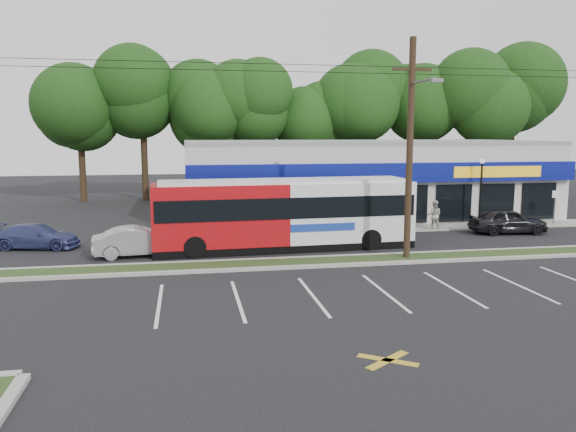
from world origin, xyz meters
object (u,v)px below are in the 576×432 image
(sign_post, at_px, (555,201))
(metrobus, at_px, (285,212))
(utility_pole, at_px, (407,142))
(pedestrian_a, at_px, (353,225))
(lamp_post, at_px, (481,185))
(car_blue, at_px, (37,236))
(car_dark, at_px, (508,221))
(car_silver, at_px, (139,241))
(pedestrian_b, at_px, (434,215))

(sign_post, height_order, metrobus, metrobus)
(utility_pole, relative_size, pedestrian_a, 31.10)
(lamp_post, bearing_deg, utility_pole, -136.05)
(lamp_post, xyz_separation_m, pedestrian_a, (-9.00, -2.65, -1.87))
(pedestrian_a, bearing_deg, utility_pole, 75.83)
(car_blue, bearing_deg, utility_pole, -97.20)
(sign_post, bearing_deg, metrobus, -167.33)
(utility_pole, bearing_deg, car_blue, 161.22)
(car_blue, bearing_deg, car_dark, -79.28)
(pedestrian_a, bearing_deg, metrobus, -1.45)
(car_silver, xyz_separation_m, car_blue, (-5.27, 2.83, -0.08))
(utility_pole, height_order, lamp_post, utility_pole)
(utility_pole, bearing_deg, car_dark, 32.52)
(lamp_post, distance_m, pedestrian_b, 3.75)
(car_dark, relative_size, car_silver, 1.02)
(lamp_post, xyz_separation_m, sign_post, (5.00, -0.23, -1.12))
(metrobus, height_order, car_dark, metrobus)
(car_blue, bearing_deg, pedestrian_a, -80.78)
(car_blue, xyz_separation_m, pedestrian_b, (22.25, 1.46, 0.28))
(utility_pole, bearing_deg, sign_post, 30.15)
(sign_post, height_order, pedestrian_b, sign_post)
(sign_post, relative_size, car_dark, 0.51)
(pedestrian_b, bearing_deg, pedestrian_a, 44.98)
(pedestrian_b, bearing_deg, lamp_post, -146.60)
(lamp_post, distance_m, car_dark, 3.09)
(car_blue, relative_size, pedestrian_a, 2.67)
(utility_pole, distance_m, sign_post, 15.71)
(sign_post, distance_m, car_blue, 30.58)
(car_silver, bearing_deg, car_blue, 54.16)
(sign_post, relative_size, metrobus, 0.17)
(sign_post, bearing_deg, car_dark, -154.71)
(utility_pole, distance_m, car_blue, 18.94)
(car_dark, bearing_deg, utility_pole, 128.59)
(car_silver, bearing_deg, sign_post, -87.35)
(pedestrian_a, height_order, pedestrian_b, pedestrian_b)
(lamp_post, bearing_deg, car_silver, -166.67)
(utility_pole, bearing_deg, lamp_post, 43.95)
(sign_post, bearing_deg, car_silver, -169.73)
(utility_pole, xyz_separation_m, car_dark, (8.64, 5.51, -4.67))
(utility_pole, height_order, car_dark, utility_pole)
(metrobus, height_order, car_blue, metrobus)
(utility_pole, distance_m, car_silver, 13.33)
(lamp_post, relative_size, sign_post, 1.91)
(utility_pole, xyz_separation_m, pedestrian_a, (-0.83, 5.22, -4.61))
(car_blue, height_order, pedestrian_b, pedestrian_b)
(metrobus, xyz_separation_m, car_dark, (13.60, 1.94, -1.12))
(utility_pole, xyz_separation_m, pedestrian_b, (4.89, 7.36, -4.51))
(lamp_post, xyz_separation_m, pedestrian_b, (-3.27, -0.51, -1.76))
(sign_post, relative_size, car_silver, 0.52)
(metrobus, xyz_separation_m, car_blue, (-12.40, 2.33, -1.24))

